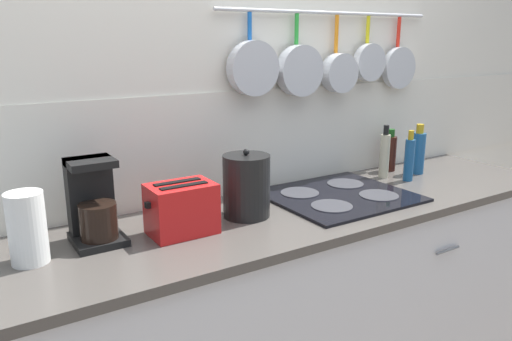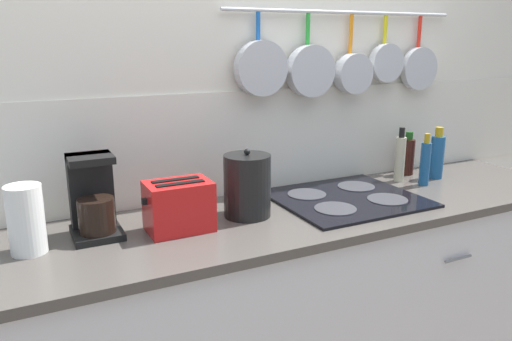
{
  "view_description": "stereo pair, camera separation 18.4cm",
  "coord_description": "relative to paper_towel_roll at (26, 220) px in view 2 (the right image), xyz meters",
  "views": [
    {
      "loc": [
        -0.96,
        -1.5,
        1.59
      ],
      "look_at": [
        -0.01,
        0.0,
        1.12
      ],
      "focal_mm": 35.0,
      "sensor_mm": 36.0,
      "label": 1
    },
    {
      "loc": [
        -0.8,
        -1.59,
        1.59
      ],
      "look_at": [
        -0.01,
        0.0,
        1.12
      ],
      "focal_mm": 35.0,
      "sensor_mm": 36.0,
      "label": 2
    }
  ],
  "objects": [
    {
      "name": "coffee_maker",
      "position": [
        0.22,
        0.07,
        0.01
      ],
      "size": [
        0.16,
        0.18,
        0.28
      ],
      "color": "black",
      "rests_on": "countertop"
    },
    {
      "name": "paper_towel_roll",
      "position": [
        0.0,
        0.0,
        0.0
      ],
      "size": [
        0.11,
        0.11,
        0.22
      ],
      "color": "white",
      "rests_on": "countertop"
    },
    {
      "name": "bottle_sesame_oil",
      "position": [
        1.82,
        0.08,
        -0.0
      ],
      "size": [
        0.07,
        0.07,
        0.25
      ],
      "color": "navy",
      "rests_on": "countertop"
    },
    {
      "name": "bottle_hot_sauce",
      "position": [
        1.62,
        0.11,
        0.0
      ],
      "size": [
        0.05,
        0.05,
        0.26
      ],
      "color": "#BFB799",
      "rests_on": "countertop"
    },
    {
      "name": "wall_back",
      "position": [
        0.8,
        0.31,
        0.23
      ],
      "size": [
        7.2,
        0.15,
        2.6
      ],
      "color": "silver",
      "rests_on": "ground_plane"
    },
    {
      "name": "bottle_vinegar",
      "position": [
        1.75,
        0.19,
        -0.02
      ],
      "size": [
        0.06,
        0.06,
        0.22
      ],
      "color": "#33140F",
      "rests_on": "countertop"
    },
    {
      "name": "bottle_cooking_wine",
      "position": [
        1.68,
        0.01,
        -0.0
      ],
      "size": [
        0.05,
        0.05,
        0.24
      ],
      "color": "navy",
      "rests_on": "countertop"
    },
    {
      "name": "toaster",
      "position": [
        0.49,
        -0.03,
        -0.02
      ],
      "size": [
        0.24,
        0.16,
        0.18
      ],
      "color": "red",
      "rests_on": "countertop"
    },
    {
      "name": "cabinet_base",
      "position": [
        0.79,
        -0.04,
        -0.6
      ],
      "size": [
        3.0,
        0.6,
        0.9
      ],
      "color": "silver",
      "rests_on": "ground_plane"
    },
    {
      "name": "countertop",
      "position": [
        0.79,
        -0.04,
        -0.13
      ],
      "size": [
        3.04,
        0.62,
        0.03
      ],
      "color": "#4C4742",
      "rests_on": "cabinet_base"
    },
    {
      "name": "cooktop",
      "position": [
        1.23,
        -0.01,
        -0.1
      ],
      "size": [
        0.58,
        0.52,
        0.01
      ],
      "color": "black",
      "rests_on": "countertop"
    },
    {
      "name": "kettle",
      "position": [
        0.77,
        0.0,
        0.01
      ],
      "size": [
        0.18,
        0.18,
        0.26
      ],
      "color": "black",
      "rests_on": "countertop"
    }
  ]
}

